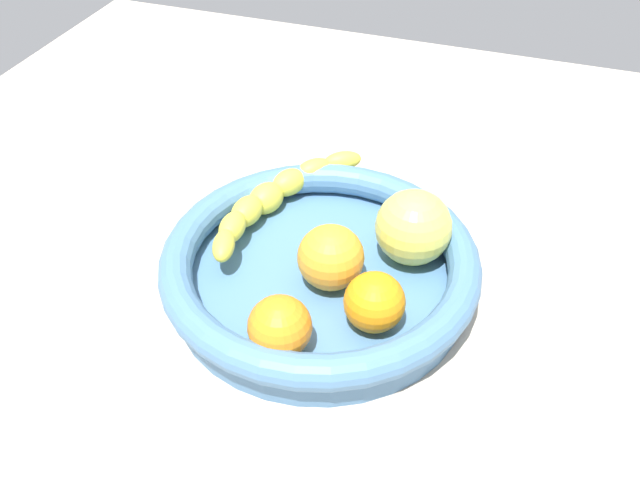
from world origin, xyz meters
The scene contains 7 objects.
kitchen_counter centered at (0.00, 0.00, 1.50)cm, with size 120.00×120.00×3.00cm, color #B8A995.
fruit_bowl centered at (0.00, 0.00, 5.88)cm, with size 30.57×30.57×5.56cm.
banana_draped_left centered at (7.13, 7.65, 7.55)cm, with size 21.94×10.83×3.87cm.
orange_front centered at (-10.28, -0.41, 8.12)cm, with size 5.50×5.50×5.50cm, color orange.
orange_mid_left centered at (-4.86, -6.68, 8.10)cm, with size 5.45×5.45×5.45cm, color orange.
orange_mid_right centered at (-0.94, -1.38, 8.50)cm, with size 6.26×6.26×6.26cm, color orange.
apple_yellow centered at (5.18, -7.69, 9.08)cm, with size 7.43×7.43×7.43cm, color #D6D154.
Camera 1 is at (-47.03, -16.28, 51.02)cm, focal length 39.22 mm.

